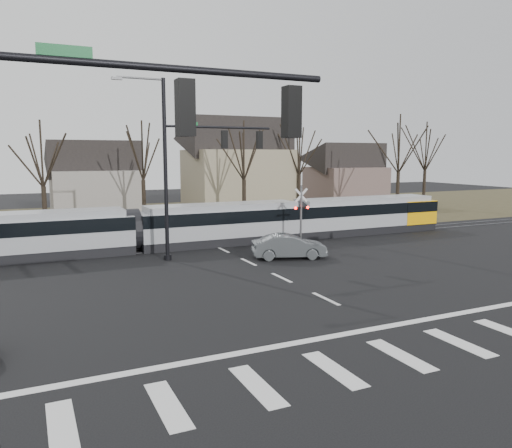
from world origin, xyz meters
name	(u,v)px	position (x,y,z in m)	size (l,w,h in m)	color
ground	(354,312)	(0.00, 0.00, 0.00)	(140.00, 140.00, 0.00)	black
grass_verge	(156,218)	(0.00, 32.00, 0.01)	(140.00, 28.00, 0.01)	#38331E
crosswalk	(431,349)	(0.00, -4.00, 0.01)	(27.00, 2.60, 0.01)	silver
stop_line	(385,327)	(0.00, -1.80, 0.01)	(28.00, 0.35, 0.01)	silver
lane_dashes	(212,245)	(0.00, 16.00, 0.01)	(0.18, 30.00, 0.01)	silver
rail_pair	(213,245)	(0.00, 15.80, 0.03)	(90.00, 1.52, 0.06)	#59595E
tram	(220,222)	(0.60, 16.00, 1.50)	(36.21, 2.69, 2.74)	gray
sedan	(289,246)	(2.56, 9.94, 0.71)	(4.56, 2.72, 1.42)	#464A4D
signal_pole_near_left	(77,174)	(-10.41, -6.00, 5.70)	(9.28, 0.44, 10.20)	black
signal_pole_far	(192,160)	(-2.41, 12.50, 5.70)	(9.28, 0.44, 10.20)	black
rail_crossing_signal	(301,219)	(5.00, 12.79, 1.89)	(1.08, 0.36, 4.00)	#59595B
tree_row	(194,167)	(2.00, 26.00, 5.00)	(59.20, 7.20, 10.00)	black
house_b	(94,176)	(-5.00, 36.00, 3.97)	(8.64, 7.56, 7.65)	gray
house_c	(237,162)	(9.00, 33.00, 5.23)	(10.80, 8.64, 10.10)	gray
house_d	(346,172)	(24.00, 35.00, 3.97)	(8.64, 7.56, 7.65)	brown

